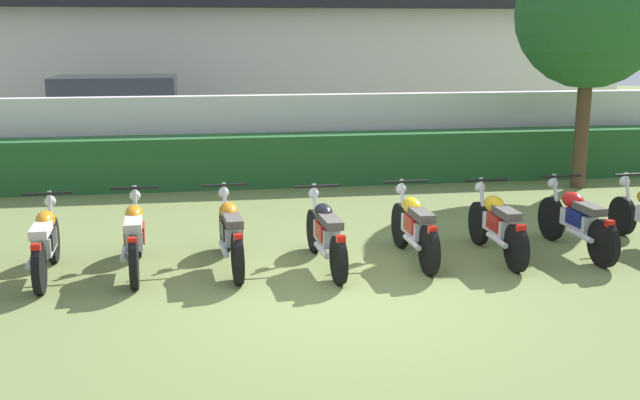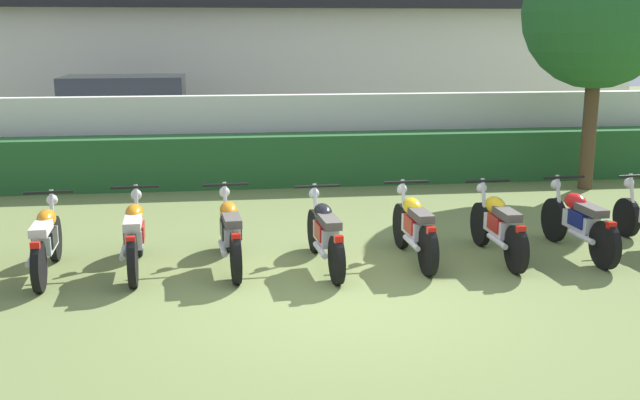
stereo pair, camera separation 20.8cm
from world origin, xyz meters
name	(u,v)px [view 1 (the left image)]	position (x,y,z in m)	size (l,w,h in m)	color
ground	(342,297)	(0.00, 0.00, 0.00)	(60.00, 60.00, 0.00)	olive
building	(247,11)	(0.00, 15.74, 3.49)	(21.20, 6.50, 6.97)	silver
compound_wall	(277,137)	(0.00, 6.99, 0.83)	(20.14, 0.30, 1.66)	silver
hedge_row	(281,160)	(0.00, 6.29, 0.49)	(16.11, 0.70, 0.97)	#235628
parked_car	(124,118)	(-3.25, 9.87, 0.94)	(4.51, 2.10, 1.89)	black
tree_near_inspector	(591,14)	(5.50, 5.18, 3.19)	(2.70, 2.70, 4.56)	#4C3823
motorcycle_in_row_1	(45,242)	(-3.35, 1.24, 0.44)	(0.60, 1.79, 0.95)	black
motorcycle_in_row_2	(135,236)	(-2.32, 1.30, 0.45)	(0.60, 1.89, 0.97)	black
motorcycle_in_row_3	(230,232)	(-1.16, 1.30, 0.45)	(0.60, 1.94, 0.96)	black
motorcycle_in_row_4	(325,233)	(0.00, 1.13, 0.44)	(0.60, 1.91, 0.94)	black
motorcycle_in_row_5	(414,226)	(1.17, 1.22, 0.45)	(0.60, 1.81, 0.96)	black
motorcycle_in_row_6	(497,224)	(2.26, 1.17, 0.45)	(0.60, 1.83, 0.95)	black
motorcycle_in_row_7	(577,220)	(3.38, 1.21, 0.45)	(0.60, 1.90, 0.96)	black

